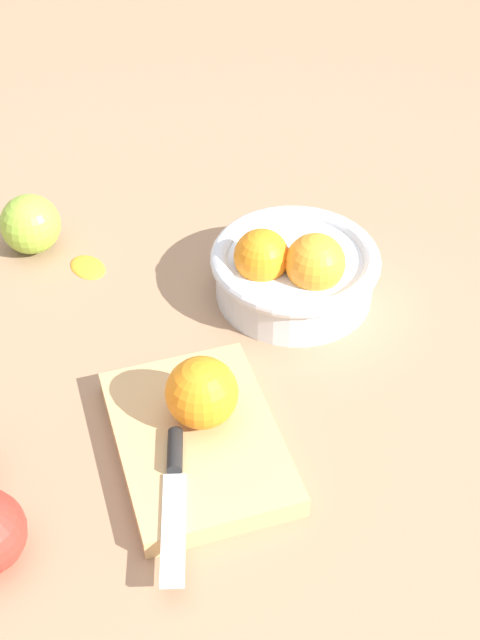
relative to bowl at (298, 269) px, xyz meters
name	(u,v)px	position (x,y,z in m)	size (l,w,h in m)	color
ground_plane	(191,387)	(0.13, -0.13, -0.04)	(2.40, 2.40, 0.00)	#997556
bowl	(298,269)	(0.00, 0.00, 0.00)	(0.19, 0.19, 0.10)	silver
cutting_board	(202,440)	(0.21, -0.12, -0.03)	(0.20, 0.15, 0.02)	tan
orange_on_board	(207,392)	(0.19, -0.11, 0.02)	(0.07, 0.07, 0.07)	orange
knife	(180,482)	(0.27, -0.14, -0.01)	(0.16, 0.03, 0.01)	silver
apple_front_left	(34,224)	(-0.12, -0.30, 0.00)	(0.07, 0.07, 0.07)	#8EB738
citrus_peel	(91,265)	(-0.07, -0.23, -0.03)	(0.05, 0.04, 0.01)	orange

